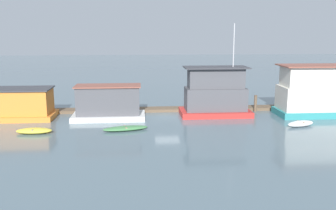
% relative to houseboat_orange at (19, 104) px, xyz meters
% --- Properties ---
extents(ground_plane, '(200.00, 200.00, 0.00)m').
position_rel_houseboat_orange_xyz_m(ground_plane, '(14.71, -0.22, -1.46)').
color(ground_plane, slate).
extents(dock_walkway, '(42.40, 1.83, 0.30)m').
position_rel_houseboat_orange_xyz_m(dock_walkway, '(14.71, 2.65, -1.31)').
color(dock_walkway, brown).
rests_on(dock_walkway, ground_plane).
extents(houseboat_orange, '(6.78, 4.03, 3.06)m').
position_rel_houseboat_orange_xyz_m(houseboat_orange, '(0.00, 0.00, 0.00)').
color(houseboat_orange, orange).
rests_on(houseboat_orange, ground_plane).
extents(houseboat_white, '(7.16, 3.57, 3.37)m').
position_rel_houseboat_orange_xyz_m(houseboat_white, '(8.82, -0.68, 0.11)').
color(houseboat_white, white).
rests_on(houseboat_white, ground_plane).
extents(houseboat_red, '(7.22, 3.81, 9.35)m').
position_rel_houseboat_orange_xyz_m(houseboat_red, '(19.71, 0.08, 0.74)').
color(houseboat_red, red).
rests_on(houseboat_red, ground_plane).
extents(houseboat_teal, '(7.43, 3.94, 5.22)m').
position_rel_houseboat_orange_xyz_m(houseboat_teal, '(29.80, -0.77, 0.96)').
color(houseboat_teal, teal).
rests_on(houseboat_teal, ground_plane).
extents(dinghy_yellow, '(3.03, 1.37, 0.47)m').
position_rel_houseboat_orange_xyz_m(dinghy_yellow, '(2.88, -5.75, -1.23)').
color(dinghy_yellow, yellow).
rests_on(dinghy_yellow, ground_plane).
extents(dinghy_green, '(4.18, 2.06, 0.37)m').
position_rel_houseboat_orange_xyz_m(dinghy_green, '(10.63, -5.34, -1.28)').
color(dinghy_green, '#47844C').
rests_on(dinghy_green, ground_plane).
extents(dinghy_white, '(3.00, 1.89, 0.52)m').
position_rel_houseboat_orange_xyz_m(dinghy_white, '(26.59, -5.21, -1.20)').
color(dinghy_white, white).
rests_on(dinghy_white, ground_plane).
extents(mooring_post_far_left, '(0.32, 0.32, 1.79)m').
position_rel_houseboat_orange_xyz_m(mooring_post_far_left, '(24.43, 1.48, -0.57)').
color(mooring_post_far_left, brown).
rests_on(mooring_post_far_left, ground_plane).
extents(mooring_post_near_left, '(0.22, 0.22, 1.57)m').
position_rel_houseboat_orange_xyz_m(mooring_post_near_left, '(11.47, 1.48, -0.68)').
color(mooring_post_near_left, '#846B4C').
rests_on(mooring_post_near_left, ground_plane).
extents(mooring_post_centre, '(0.27, 0.27, 1.22)m').
position_rel_houseboat_orange_xyz_m(mooring_post_centre, '(26.93, 1.48, -0.86)').
color(mooring_post_centre, brown).
rests_on(mooring_post_centre, ground_plane).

